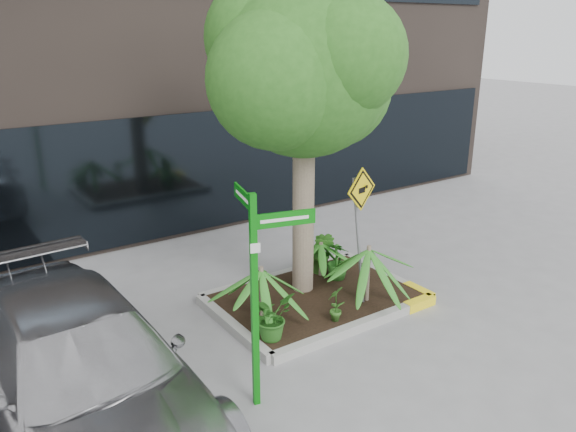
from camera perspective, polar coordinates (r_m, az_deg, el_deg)
ground at (r=9.21m, az=2.98°, el=-9.83°), size 80.00×80.00×0.00m
planter at (r=9.48m, az=3.11°, el=-8.26°), size 3.35×2.36×0.15m
tree at (r=8.74m, az=1.62°, el=14.62°), size 3.45×3.06×5.17m
palm_front at (r=9.01m, az=8.22°, el=-3.37°), size 1.07×1.07×1.19m
palm_left at (r=8.37m, az=-2.74°, el=-5.53°), size 0.98×0.98×1.08m
palm_back at (r=9.95m, az=3.37°, el=-2.86°), size 0.72×0.72×0.80m
parked_car at (r=6.94m, az=-20.15°, el=-14.36°), size 2.29×5.13×1.46m
shrub_a at (r=8.09m, az=-1.69°, el=-10.16°), size 0.78×0.78×0.68m
shrub_b at (r=9.94m, az=5.07°, el=-4.52°), size 0.50×0.50×0.68m
shrub_c at (r=8.58m, az=4.88°, el=-8.80°), size 0.42×0.42×0.58m
shrub_d at (r=10.10m, az=3.48°, el=-3.67°), size 0.61×0.61×0.82m
street_sign_post at (r=6.48m, az=-3.15°, el=-6.25°), size 0.77×0.91×2.68m
cattle_sign at (r=8.78m, az=7.35°, el=0.34°), size 0.67×0.33×2.22m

